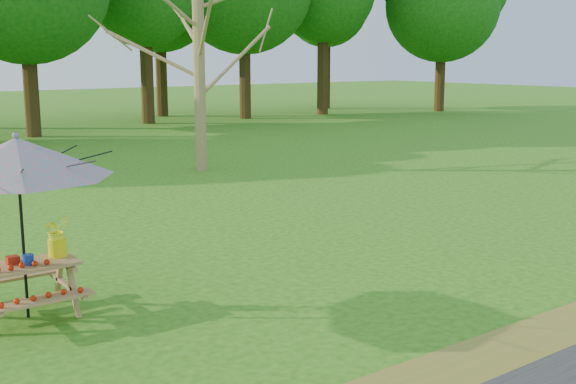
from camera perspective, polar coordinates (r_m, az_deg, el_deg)
ground at (r=10.34m, az=7.08°, el=-6.90°), size 120.00×120.00×0.00m
drygrass_strip at (r=8.66m, az=20.21°, el=-11.03°), size 120.00×1.20×0.01m
picnic_table at (r=9.29m, az=-19.95°, el=-7.40°), size 1.20×1.32×0.67m
patio_umbrella at (r=8.95m, az=-20.61°, el=2.55°), size 2.65×2.65×2.25m
produce_bins at (r=9.20m, az=-20.45°, el=-5.04°), size 0.27×0.39×0.13m
tomatoes_row at (r=8.99m, az=-20.69°, el=-5.54°), size 0.77×0.13×0.07m
flower_bucket at (r=9.34m, az=-17.80°, el=-3.26°), size 0.36×0.33×0.51m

